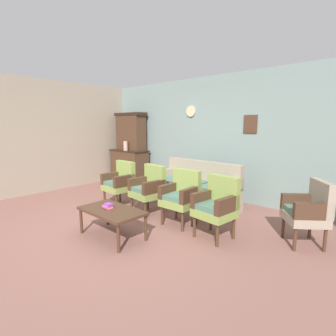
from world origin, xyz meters
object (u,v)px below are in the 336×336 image
at_px(armchair_by_doorway, 149,187).
at_px(coffee_table, 112,212).
at_px(floral_couch, 195,190).
at_px(armchair_row_middle, 217,204).
at_px(wingback_chair_by_fireplace, 309,210).
at_px(book_stack_on_table, 108,206).
at_px(vase_on_cabinet, 126,146).
at_px(armchair_near_couch_end, 181,195).
at_px(armchair_near_cabinet, 120,181).
at_px(side_cabinet, 129,166).

bearing_deg(armchair_by_doorway, coffee_table, -71.92).
height_order(floral_couch, armchair_row_middle, same).
xyz_separation_m(wingback_chair_by_fireplace, book_stack_on_table, (-2.28, -1.66, -0.05)).
bearing_deg(vase_on_cabinet, book_stack_on_table, -43.29).
height_order(vase_on_cabinet, armchair_by_doorway, vase_on_cabinet).
bearing_deg(floral_couch, coffee_table, -90.41).
bearing_deg(floral_couch, book_stack_on_table, -92.99).
bearing_deg(wingback_chair_by_fireplace, armchair_near_couch_end, -161.83).
height_order(armchair_near_couch_end, coffee_table, armchair_near_couch_end).
bearing_deg(armchair_row_middle, armchair_by_doorway, 177.83).
height_order(vase_on_cabinet, wingback_chair_by_fireplace, vase_on_cabinet).
bearing_deg(armchair_near_cabinet, armchair_near_couch_end, 1.66).
relative_size(floral_couch, armchair_by_doorway, 2.02).
distance_m(armchair_by_doorway, armchair_near_couch_end, 0.78).
distance_m(side_cabinet, floral_couch, 2.77).
distance_m(vase_on_cabinet, armchair_near_cabinet, 2.07).
xyz_separation_m(floral_couch, coffee_table, (-0.01, -2.01, 0.05)).
distance_m(vase_on_cabinet, book_stack_on_table, 3.53).
bearing_deg(floral_couch, side_cabinet, 168.44).
xyz_separation_m(armchair_row_middle, wingback_chair_by_fireplace, (1.06, 0.63, 0.00)).
distance_m(side_cabinet, armchair_by_doorway, 2.78).
height_order(vase_on_cabinet, floral_couch, vase_on_cabinet).
height_order(armchair_by_doorway, book_stack_on_table, armchair_by_doorway).
bearing_deg(coffee_table, wingback_chair_by_fireplace, 37.06).
xyz_separation_m(armchair_near_cabinet, coffee_table, (1.15, -1.03, -0.12)).
xyz_separation_m(side_cabinet, armchair_near_cabinet, (1.55, -1.53, 0.03)).
bearing_deg(book_stack_on_table, armchair_near_couch_end, 64.42).
distance_m(armchair_row_middle, book_stack_on_table, 1.60).
relative_size(armchair_row_middle, book_stack_on_table, 6.66).
bearing_deg(book_stack_on_table, floral_couch, 87.01).
distance_m(side_cabinet, armchair_near_cabinet, 2.18).
relative_size(vase_on_cabinet, armchair_row_middle, 0.29).
relative_size(armchair_near_couch_end, wingback_chair_by_fireplace, 1.00).
xyz_separation_m(floral_couch, armchair_near_couch_end, (0.41, -0.93, 0.17)).
bearing_deg(armchair_row_middle, book_stack_on_table, -140.17).
bearing_deg(armchair_row_middle, armchair_near_cabinet, 179.78).
xyz_separation_m(armchair_near_couch_end, armchair_row_middle, (0.71, -0.05, 0.00)).
height_order(armchair_near_couch_end, book_stack_on_table, armchair_near_couch_end).
bearing_deg(armchair_near_couch_end, book_stack_on_table, -115.58).
distance_m(armchair_by_doorway, coffee_table, 1.14).
bearing_deg(side_cabinet, book_stack_on_table, -44.49).
height_order(side_cabinet, floral_couch, side_cabinet).
height_order(side_cabinet, armchair_by_doorway, side_cabinet).
relative_size(floral_couch, armchair_near_couch_end, 2.02).
relative_size(armchair_near_cabinet, book_stack_on_table, 6.66).
distance_m(wingback_chair_by_fireplace, book_stack_on_table, 2.82).
xyz_separation_m(armchair_near_couch_end, wingback_chair_by_fireplace, (1.77, 0.58, 0.00)).
height_order(armchair_near_cabinet, coffee_table, armchair_near_cabinet).
bearing_deg(armchair_near_cabinet, floral_couch, 40.03).
relative_size(armchair_by_doorway, armchair_near_couch_end, 1.00).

